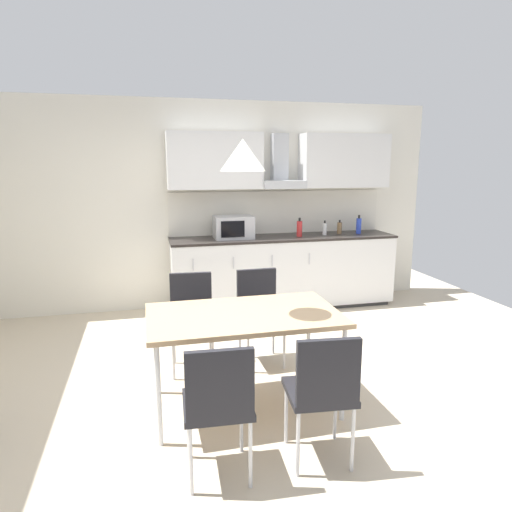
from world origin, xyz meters
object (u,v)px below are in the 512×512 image
object	(u,v)px
bottle_white	(325,229)
chair_far_right	(259,306)
microwave	(233,227)
chair_far_left	(192,311)
chair_near_left	(218,399)
bottle_blue	(359,226)
bottle_brown	(339,228)
chair_near_right	(323,386)
pendant_lamp	(243,155)
dining_table	(244,319)
bottle_red	(299,228)

from	to	relation	value
bottle_white	chair_far_right	distance (m)	2.04
microwave	bottle_white	xyz separation A→B (m)	(1.21, -0.02, -0.06)
chair_far_left	chair_near_left	bearing A→B (deg)	-90.40
bottle_blue	bottle_brown	size ratio (longest dim) A/B	1.36
chair_near_right	bottle_brown	bearing A→B (deg)	64.75
chair_far_left	chair_near_left	distance (m)	1.61
chair_near_right	pendant_lamp	xyz separation A→B (m)	(-0.31, 0.80, 1.38)
bottle_white	chair_near_right	size ratio (longest dim) A/B	0.22
microwave	bottle_white	distance (m)	1.21
bottle_brown	chair_near_right	size ratio (longest dim) A/B	0.21
bottle_white	dining_table	size ratio (longest dim) A/B	0.13
microwave	bottle_brown	distance (m)	1.45
bottle_blue	chair_far_right	world-z (taller)	bottle_blue
chair_far_right	pendant_lamp	bearing A→B (deg)	-111.68
bottle_brown	bottle_white	xyz separation A→B (m)	(-0.24, -0.06, 0.00)
bottle_white	pendant_lamp	distance (m)	2.96
dining_table	chair_near_right	world-z (taller)	chair_near_right
chair_far_right	chair_near_left	bearing A→B (deg)	-111.87
bottle_red	chair_far_left	size ratio (longest dim) A/B	0.27
dining_table	pendant_lamp	bearing A→B (deg)	90.00
bottle_blue	chair_near_left	distance (m)	3.99
microwave	pendant_lamp	xyz separation A→B (m)	(-0.38, -2.35, 0.84)
bottle_white	chair_far_left	distance (m)	2.49
bottle_blue	chair_near_right	size ratio (longest dim) A/B	0.28
bottle_blue	bottle_red	bearing A→B (deg)	-177.29
bottle_brown	chair_near_right	xyz separation A→B (m)	(-1.51, -3.20, -0.48)
bottle_red	bottle_brown	world-z (taller)	bottle_red
chair_near_right	dining_table	bearing A→B (deg)	111.30
pendant_lamp	bottle_brown	bearing A→B (deg)	52.74
dining_table	chair_near_right	xyz separation A→B (m)	(0.31, -0.80, -0.18)
bottle_red	chair_far_right	size ratio (longest dim) A/B	0.27
bottle_white	chair_far_right	size ratio (longest dim) A/B	0.22
bottle_blue	dining_table	size ratio (longest dim) A/B	0.17
chair_far_left	chair_near_left	xyz separation A→B (m)	(-0.01, -1.61, 0.00)
microwave	bottle_white	size ratio (longest dim) A/B	2.53
bottle_white	dining_table	bearing A→B (deg)	-124.20
pendant_lamp	dining_table	bearing A→B (deg)	-90.00
chair_far_right	pendant_lamp	size ratio (longest dim) A/B	2.72
bottle_blue	chair_near_right	xyz separation A→B (m)	(-1.76, -3.15, -0.51)
bottle_blue	bottle_brown	bearing A→B (deg)	167.82
bottle_blue	chair_far_left	size ratio (longest dim) A/B	0.28
bottle_blue	chair_far_right	distance (m)	2.39
bottle_white	dining_table	xyz separation A→B (m)	(-1.59, -2.33, -0.31)
bottle_blue	chair_near_right	bearing A→B (deg)	-119.21
dining_table	chair_near_left	xyz separation A→B (m)	(-0.33, -0.80, -0.18)
bottle_white	chair_near_left	world-z (taller)	bottle_white
bottle_white	microwave	bearing A→B (deg)	179.15
microwave	chair_far_left	world-z (taller)	microwave
chair_far_left	microwave	bearing A→B (deg)	65.92
dining_table	chair_far_right	size ratio (longest dim) A/B	1.64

